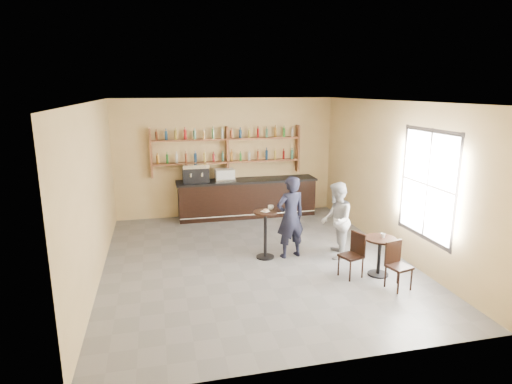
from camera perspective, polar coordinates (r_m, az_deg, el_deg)
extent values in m
plane|color=slate|center=(8.88, -0.08, -9.12)|extent=(7.00, 7.00, 0.00)
plane|color=white|center=(8.20, -0.09, 11.98)|extent=(7.00, 7.00, 0.00)
plane|color=tan|center=(11.78, -3.96, 4.61)|extent=(7.00, 0.00, 7.00)
plane|color=tan|center=(5.19, 8.80, -7.22)|extent=(7.00, 0.00, 7.00)
plane|color=tan|center=(8.27, -20.77, -0.09)|extent=(0.00, 7.00, 7.00)
plane|color=tan|center=(9.52, 17.79, 1.85)|extent=(0.00, 7.00, 7.00)
plane|color=white|center=(8.52, 21.90, 0.88)|extent=(0.00, 2.00, 2.00)
cube|color=white|center=(8.71, 1.27, -2.58)|extent=(0.20, 0.20, 0.00)
torus|color=#C07C46|center=(8.70, 1.35, -2.45)|extent=(0.15, 0.15, 0.04)
imported|color=white|center=(8.82, 1.99, -2.07)|extent=(0.15, 0.15, 0.09)
imported|color=black|center=(8.83, 4.60, -3.35)|extent=(0.70, 0.53, 1.73)
imported|color=white|center=(8.31, 16.58, -5.60)|extent=(0.12, 0.12, 0.08)
imported|color=#A6A7AC|center=(8.97, 10.65, -3.74)|extent=(0.85, 0.94, 1.59)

